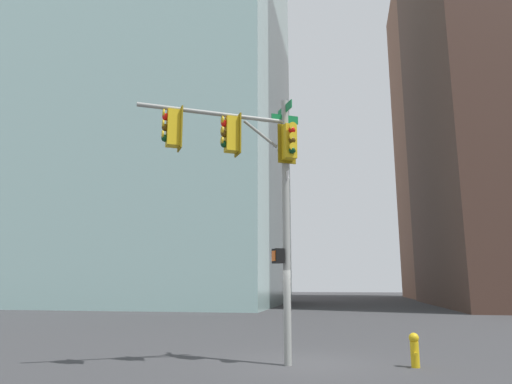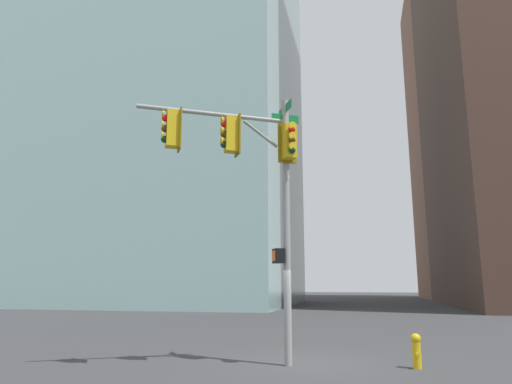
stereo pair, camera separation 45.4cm
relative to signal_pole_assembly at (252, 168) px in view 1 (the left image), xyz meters
The scene contains 6 objects.
ground_plane 5.56m from the signal_pole_assembly, 127.70° to the left, with size 200.00×200.00×0.00m, color #38383A.
signal_pole_assembly is the anchor object (origin of this frame).
fire_hydrant 6.45m from the signal_pole_assembly, 102.11° to the left, with size 0.34×0.26×0.87m.
building_brick_nearside 46.52m from the signal_pole_assembly, 152.83° to the left, with size 25.24×14.29×59.63m, color #4C3328.
building_brick_midblock 43.27m from the signal_pole_assembly, 154.88° to the right, with size 22.60×14.53×49.08m, color #845B47.
building_brick_farside 62.52m from the signal_pole_assembly, 159.60° to the left, with size 20.47×18.79×47.51m, color brown.
Camera 1 is at (13.24, 1.14, 2.16)m, focal length 32.30 mm.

